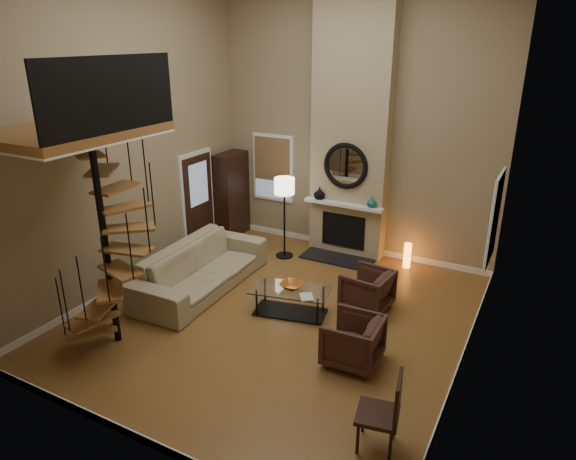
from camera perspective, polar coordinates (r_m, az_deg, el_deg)
The scene contains 32 objects.
ground at distance 8.70m, azimuth -1.26°, elevation -9.51°, with size 6.00×6.50×0.01m, color olive.
back_wall at distance 10.58m, azimuth 7.47°, elevation 11.78°, with size 6.00×0.02×5.50m, color #958460.
front_wall at distance 5.22m, azimuth -19.32°, elevation 1.19°, with size 6.00×0.02×5.50m, color #958460.
left_wall at distance 9.50m, azimuth -17.62°, elevation 9.95°, with size 0.02×6.50×5.50m, color #958460.
right_wall at distance 6.76m, azimuth 21.38°, elevation 5.31°, with size 0.02×6.50×5.50m, color #958460.
baseboard_back at distance 11.31m, azimuth 6.82°, elevation -1.80°, with size 6.00×0.02×0.12m, color white.
baseboard_front at distance 6.59m, azimuth -16.27°, elevation -21.35°, with size 6.00×0.02×0.12m, color white.
baseboard_left at distance 10.31m, azimuth -15.96°, elevation -4.85°, with size 0.02×6.50×0.12m, color white.
baseboard_right at distance 7.87m, azimuth 18.67°, elevation -13.85°, with size 0.02×6.50×0.12m, color white.
chimney_breast at distance 10.40m, azimuth 7.09°, elevation 11.64°, with size 1.60×0.38×5.50m, color tan.
hearth at distance 10.75m, azimuth 5.48°, elevation -3.22°, with size 1.50×0.60×0.04m, color black.
firebox at distance 10.80m, azimuth 6.18°, elevation -0.09°, with size 0.95×0.02×0.72m, color black.
mantel at distance 10.53m, azimuth 6.14°, elevation 2.82°, with size 1.70×0.18×0.06m, color white.
mirror_frame at distance 10.36m, azimuth 6.44°, elevation 7.12°, with size 0.94×0.94×0.10m, color black.
mirror_disc at distance 10.37m, azimuth 6.46°, elevation 7.13°, with size 0.80×0.80×0.01m, color white.
vase_left at distance 10.72m, azimuth 3.53°, elevation 4.10°, with size 0.24×0.24×0.25m, color black.
vase_right at distance 10.33m, azimuth 9.33°, elevation 3.08°, with size 0.20×0.20×0.21m, color #195257.
window_back at distance 11.58m, azimuth -1.70°, elevation 7.04°, with size 1.02×0.06×1.52m.
window_right at distance 8.99m, azimuth 22.06°, elevation 1.36°, with size 0.06×1.02×1.52m.
entry_door at distance 11.18m, azimuth -10.02°, elevation 3.15°, with size 0.10×1.05×2.16m.
loft at distance 7.53m, azimuth -22.55°, elevation 10.44°, with size 1.70×2.20×1.09m.
spiral_stair at distance 7.71m, azimuth -19.76°, elevation -0.25°, with size 1.47×1.47×4.06m.
hutch at distance 11.86m, azimuth -6.30°, elevation 3.89°, with size 0.41×0.88×1.97m, color black.
sofa at distance 9.57m, azimuth -9.64°, elevation -4.14°, with size 2.93×1.15×0.86m, color tan.
armchair_near at distance 8.81m, azimuth 9.24°, elevation -6.73°, with size 0.75×0.77×0.70m, color #462920.
armchair_far at distance 7.44m, azimuth 7.78°, elevation -12.29°, with size 0.76×0.78×0.71m, color #462920.
coffee_table at distance 8.62m, azimuth 0.25°, elevation -7.61°, with size 1.41×0.91×0.48m.
bowl at distance 8.56m, azimuth 0.41°, elevation -6.21°, with size 0.38×0.38×0.09m, color #C96E23.
book at distance 8.28m, azimuth 1.91°, elevation -7.50°, with size 0.20×0.27×0.03m, color gray.
floor_lamp at distance 10.39m, azimuth -0.41°, elevation 4.22°, with size 0.41×0.41×1.72m.
accent_lamp at distance 10.56m, azimuth 13.18°, elevation -2.80°, with size 0.15×0.15×0.52m, color orange.
side_chair at distance 6.09m, azimuth 10.88°, elevation -19.13°, with size 0.54×0.54×0.99m.
Camera 1 is at (3.71, -6.52, 4.41)m, focal length 31.84 mm.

